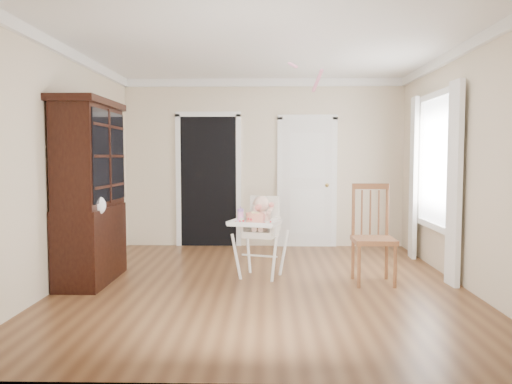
{
  "coord_description": "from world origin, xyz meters",
  "views": [
    {
      "loc": [
        0.06,
        -5.59,
        1.45
      ],
      "look_at": [
        -0.08,
        0.25,
        1.04
      ],
      "focal_mm": 35.0,
      "sensor_mm": 36.0,
      "label": 1
    }
  ],
  "objects_px": {
    "dining_chair": "(373,237)",
    "sippy_cup": "(240,214)",
    "high_chair": "(260,227)",
    "china_cabinet": "(90,192)",
    "cake": "(255,218)"
  },
  "relations": [
    {
      "from": "high_chair",
      "to": "china_cabinet",
      "type": "distance_m",
      "value": 2.03
    },
    {
      "from": "sippy_cup",
      "to": "china_cabinet",
      "type": "bearing_deg",
      "value": -173.23
    },
    {
      "from": "high_chair",
      "to": "cake",
      "type": "xyz_separation_m",
      "value": [
        -0.06,
        -0.23,
        0.14
      ]
    },
    {
      "from": "cake",
      "to": "dining_chair",
      "type": "bearing_deg",
      "value": 0.45
    },
    {
      "from": "high_chair",
      "to": "sippy_cup",
      "type": "distance_m",
      "value": 0.29
    },
    {
      "from": "high_chair",
      "to": "cake",
      "type": "height_order",
      "value": "high_chair"
    },
    {
      "from": "cake",
      "to": "dining_chair",
      "type": "distance_m",
      "value": 1.38
    },
    {
      "from": "cake",
      "to": "china_cabinet",
      "type": "height_order",
      "value": "china_cabinet"
    },
    {
      "from": "dining_chair",
      "to": "sippy_cup",
      "type": "bearing_deg",
      "value": 173.36
    },
    {
      "from": "china_cabinet",
      "to": "sippy_cup",
      "type": "bearing_deg",
      "value": 6.77
    },
    {
      "from": "high_chair",
      "to": "dining_chair",
      "type": "distance_m",
      "value": 1.32
    },
    {
      "from": "high_chair",
      "to": "sippy_cup",
      "type": "bearing_deg",
      "value": -152.54
    },
    {
      "from": "cake",
      "to": "high_chair",
      "type": "bearing_deg",
      "value": 74.98
    },
    {
      "from": "cake",
      "to": "china_cabinet",
      "type": "xyz_separation_m",
      "value": [
        -1.9,
        -0.01,
        0.3
      ]
    },
    {
      "from": "sippy_cup",
      "to": "china_cabinet",
      "type": "xyz_separation_m",
      "value": [
        -1.72,
        -0.2,
        0.28
      ]
    }
  ]
}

